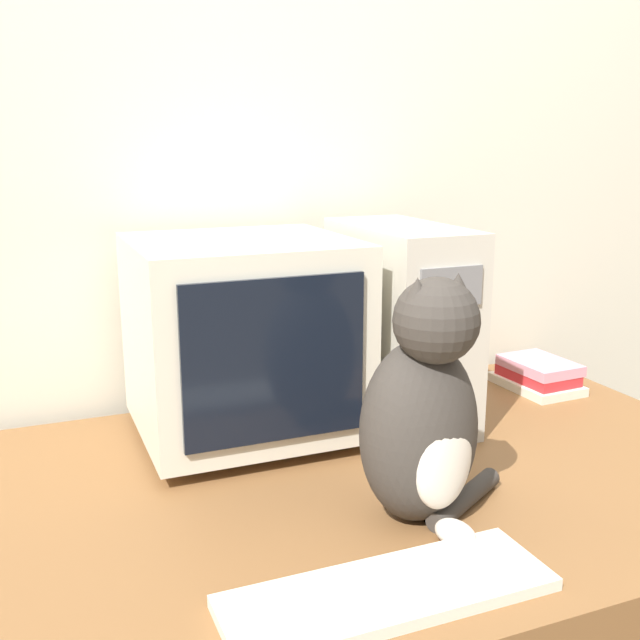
% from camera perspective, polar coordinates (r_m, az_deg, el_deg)
% --- Properties ---
extents(wall_back, '(7.00, 0.05, 2.50)m').
position_cam_1_polar(wall_back, '(1.80, -3.71, 10.45)').
color(wall_back, beige).
rests_on(wall_back, ground_plane).
extents(crt_monitor, '(0.43, 0.41, 0.41)m').
position_cam_1_polar(crt_monitor, '(1.52, -5.88, -1.29)').
color(crt_monitor, beige).
rests_on(crt_monitor, desk).
extents(computer_tower, '(0.19, 0.40, 0.43)m').
position_cam_1_polar(computer_tower, '(1.63, 6.08, -0.25)').
color(computer_tower, beige).
rests_on(computer_tower, desk).
extents(keyboard, '(0.46, 0.15, 0.02)m').
position_cam_1_polar(keyboard, '(1.08, 5.21, -19.95)').
color(keyboard, silver).
rests_on(keyboard, desk).
extents(cat, '(0.30, 0.24, 0.41)m').
position_cam_1_polar(cat, '(1.20, 7.93, -7.26)').
color(cat, '#38332D').
rests_on(cat, desk).
extents(book_stack, '(0.15, 0.21, 0.07)m').
position_cam_1_polar(book_stack, '(1.93, 16.26, -4.05)').
color(book_stack, beige).
rests_on(book_stack, desk).
extents(pen, '(0.13, 0.04, 0.01)m').
position_cam_1_polar(pen, '(1.09, -3.68, -19.94)').
color(pen, maroon).
rests_on(pen, desk).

